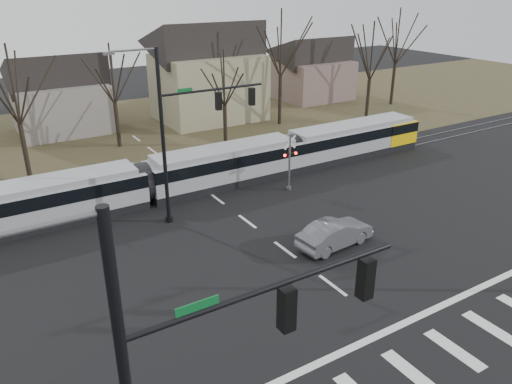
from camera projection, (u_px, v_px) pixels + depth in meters
ground at (362, 307)px, 22.19m from camera, size 140.00×140.00×0.00m
grass_verge at (129, 133)px, 47.27m from camera, size 140.00×28.00×0.01m
crosswalk at (434, 361)px, 19.05m from camera, size 27.00×2.60×0.01m
stop_line at (391, 329)px, 20.77m from camera, size 28.00×0.35×0.01m
lane_dashes at (204, 189)px, 34.73m from camera, size 0.18×30.00×0.01m
rail_pair at (205, 189)px, 34.56m from camera, size 90.00×1.52×0.06m
tram at (223, 164)px, 34.91m from camera, size 36.25×2.69×2.75m
sedan at (335, 234)px, 27.02m from camera, size 2.44×4.83×1.49m
signal_pole_far at (188, 126)px, 28.59m from camera, size 9.28×0.44×10.20m
rail_crossing_signal at (289, 164)px, 33.88m from camera, size 1.08×0.36×4.00m
tree_row at (170, 89)px, 41.57m from camera, size 59.20×7.20×10.00m
house_b at (59, 90)px, 46.44m from camera, size 8.64×7.56×7.65m
house_c at (208, 68)px, 50.33m from camera, size 10.80×8.64×10.10m
house_d at (313, 65)px, 59.61m from camera, size 8.64×7.56×7.65m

